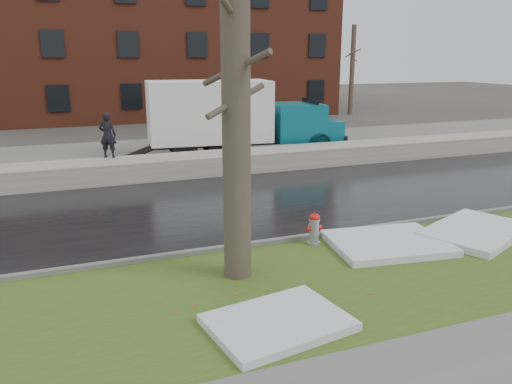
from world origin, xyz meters
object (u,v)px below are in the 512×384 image
object	(u,v)px
worker	(108,135)
fire_hydrant	(314,227)
box_truck	(233,117)
tree	(236,105)

from	to	relation	value
worker	fire_hydrant	bearing A→B (deg)	134.75
box_truck	tree	bearing A→B (deg)	-102.47
fire_hydrant	tree	xyz separation A→B (m)	(-2.21, -0.97, 2.99)
fire_hydrant	box_truck	world-z (taller)	box_truck
box_truck	worker	distance (m)	5.94
tree	box_truck	distance (m)	12.66
box_truck	worker	world-z (taller)	box_truck
tree	box_truck	world-z (taller)	tree
tree	worker	xyz separation A→B (m)	(-1.65, 9.66, -1.88)
tree	box_truck	bearing A→B (deg)	72.22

